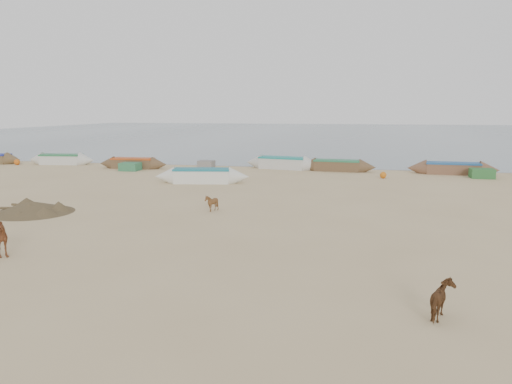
% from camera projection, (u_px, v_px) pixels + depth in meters
% --- Properties ---
extents(ground, '(140.00, 140.00, 0.00)m').
position_uv_depth(ground, '(233.00, 236.00, 18.29)').
color(ground, tan).
rests_on(ground, ground).
extents(sea, '(160.00, 160.00, 0.00)m').
position_uv_depth(sea, '(340.00, 133.00, 97.38)').
color(sea, slate).
rests_on(sea, ground).
extents(calf_front, '(0.91, 0.88, 0.78)m').
position_uv_depth(calf_front, '(212.00, 203.00, 22.68)').
color(calf_front, brown).
rests_on(calf_front, ground).
extents(calf_right, '(0.83, 0.93, 0.85)m').
position_uv_depth(calf_right, '(444.00, 301.00, 11.03)').
color(calf_right, brown).
rests_on(calf_right, ground).
extents(near_canoe, '(6.08, 2.28, 0.93)m').
position_uv_depth(near_canoe, '(202.00, 176.00, 31.44)').
color(near_canoe, silver).
rests_on(near_canoe, ground).
extents(debris_pile, '(4.34, 4.34, 0.51)m').
position_uv_depth(debris_pile, '(33.00, 207.00, 22.46)').
color(debris_pile, brown).
rests_on(debris_pile, ground).
extents(waterline_canoes, '(59.81, 4.10, 0.94)m').
position_uv_depth(waterline_canoes, '(301.00, 165.00, 37.65)').
color(waterline_canoes, brown).
rests_on(waterline_canoes, ground).
extents(beach_clutter, '(47.46, 4.23, 0.64)m').
position_uv_depth(beach_clutter, '(351.00, 170.00, 35.83)').
color(beach_clutter, '#326F48').
rests_on(beach_clutter, ground).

